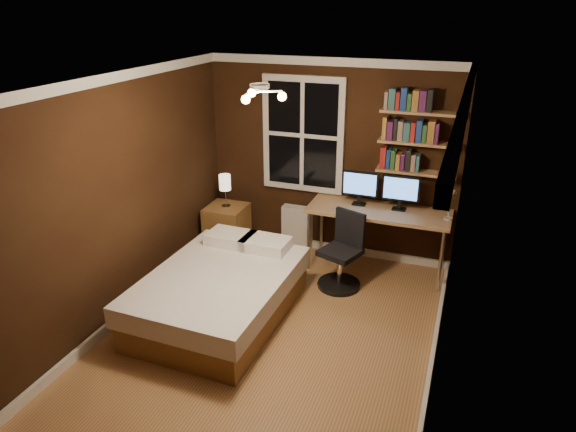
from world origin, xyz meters
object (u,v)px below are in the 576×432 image
(bedside_lamp, at_px, (225,191))
(monitor_right, at_px, (400,193))
(bed, at_px, (220,293))
(desk_lamp, at_px, (450,204))
(desk, at_px, (378,214))
(monitor_left, at_px, (360,188))
(radiator, at_px, (297,228))
(nightstand, at_px, (227,228))
(office_chair, at_px, (342,260))

(bedside_lamp, height_order, monitor_right, monitor_right)
(bed, distance_m, desk_lamp, 2.70)
(bed, relative_size, desk_lamp, 4.35)
(desk, distance_m, monitor_left, 0.39)
(radiator, distance_m, monitor_left, 1.12)
(bedside_lamp, bearing_deg, monitor_right, 5.59)
(nightstand, xyz_separation_m, desk_lamp, (2.77, 0.04, 0.71))
(nightstand, bearing_deg, radiator, 21.64)
(office_chair, bearing_deg, bed, -114.19)
(monitor_left, bearing_deg, bed, -122.80)
(office_chair, bearing_deg, bedside_lamp, -172.92)
(nightstand, height_order, monitor_right, monitor_right)
(radiator, distance_m, desk, 1.21)
(radiator, height_order, monitor_right, monitor_right)
(bedside_lamp, bearing_deg, office_chair, -13.29)
(radiator, bearing_deg, desk_lamp, -9.57)
(desk, height_order, desk_lamp, desk_lamp)
(monitor_right, height_order, desk_lamp, desk_lamp)
(monitor_right, bearing_deg, desk_lamp, -17.36)
(monitor_right, distance_m, desk_lamp, 0.60)
(nightstand, relative_size, desk_lamp, 1.41)
(bed, relative_size, nightstand, 3.08)
(nightstand, bearing_deg, monitor_right, 4.74)
(bed, bearing_deg, nightstand, 115.15)
(bed, height_order, office_chair, office_chair)
(bedside_lamp, distance_m, office_chair, 1.79)
(bedside_lamp, relative_size, monitor_right, 0.98)
(desk_lamp, bearing_deg, monitor_right, 162.64)
(bed, relative_size, monitor_left, 4.32)
(nightstand, distance_m, desk, 2.02)
(monitor_left, bearing_deg, monitor_right, 0.00)
(office_chair, bearing_deg, monitor_left, 107.11)
(bedside_lamp, bearing_deg, bed, -66.31)
(radiator, bearing_deg, desk, -11.55)
(radiator, xyz_separation_m, desk, (1.11, -0.23, 0.44))
(bedside_lamp, height_order, desk, bedside_lamp)
(monitor_left, relative_size, desk_lamp, 1.01)
(office_chair, bearing_deg, monitor_right, 69.85)
(monitor_right, relative_size, office_chair, 0.49)
(radiator, relative_size, desk_lamp, 1.36)
(desk, bearing_deg, bed, -130.18)
(bed, bearing_deg, office_chair, 46.91)
(desk_lamp, bearing_deg, radiator, 170.43)
(bedside_lamp, bearing_deg, nightstand, 0.00)
(desk, distance_m, office_chair, 0.73)
(desk, bearing_deg, desk_lamp, -6.78)
(radiator, height_order, desk_lamp, desk_lamp)
(radiator, xyz_separation_m, monitor_right, (1.33, -0.14, 0.71))
(bed, distance_m, monitor_right, 2.40)
(nightstand, height_order, monitor_left, monitor_left)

